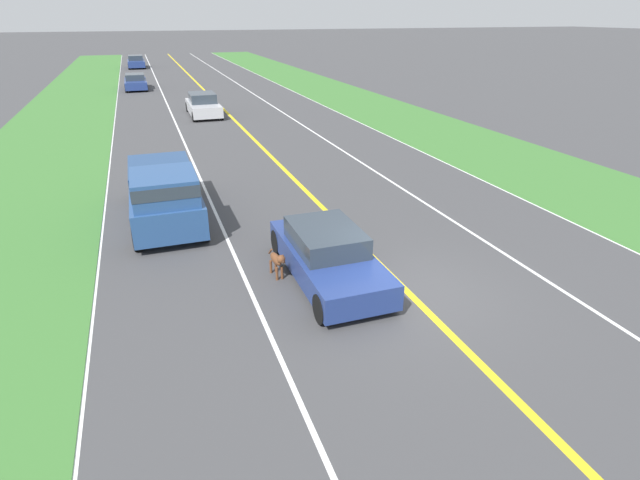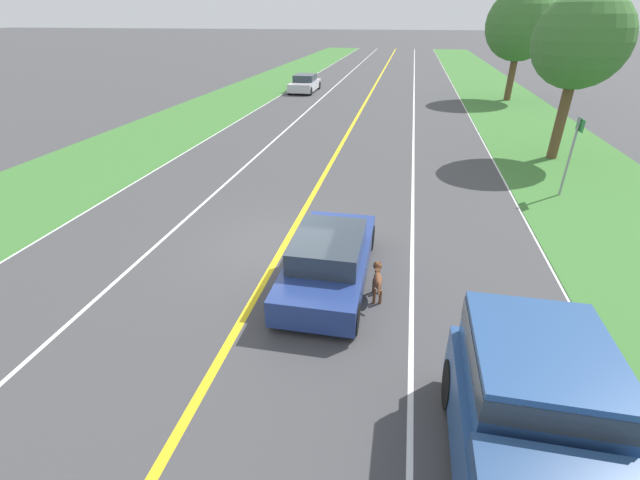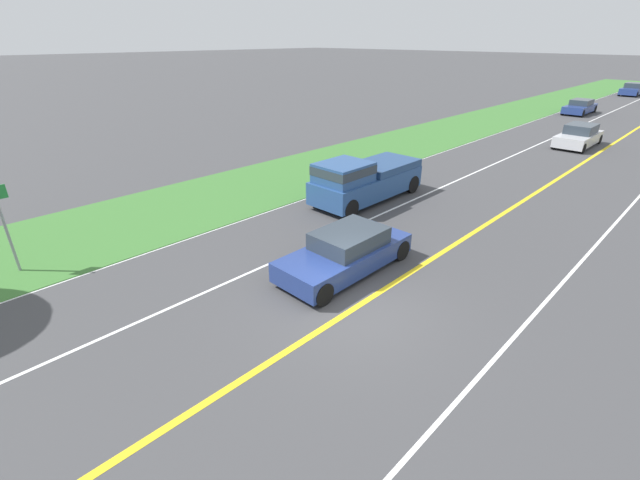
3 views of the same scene
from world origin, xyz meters
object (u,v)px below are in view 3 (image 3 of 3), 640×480
ego_car (346,252)px  car_trailing_mid (580,107)px  dog (327,240)px  pickup_truck (364,179)px  street_sign (3,219)px  car_trailing_near (579,136)px  car_trailing_far (632,90)px

ego_car → car_trailing_mid: (3.92, -37.17, -0.01)m
dog → pickup_truck: pickup_truck is taller
ego_car → street_sign: (7.09, 7.00, 1.10)m
pickup_truck → street_sign: 12.67m
ego_car → car_trailing_near: 22.87m
dog → street_sign: size_ratio=0.38×
ego_car → pickup_truck: (3.50, -5.13, 0.37)m
dog → pickup_truck: (2.33, -4.73, 0.51)m
pickup_truck → car_trailing_near: size_ratio=1.23×
pickup_truck → street_sign: size_ratio=1.98×
street_sign → pickup_truck: bearing=-106.5°
pickup_truck → car_trailing_mid: bearing=-89.3°
ego_car → car_trailing_near: (0.02, -22.87, 0.03)m
dog → car_trailing_near: 22.50m
ego_car → dog: ego_car is taller
pickup_truck → car_trailing_far: bearing=-89.9°
pickup_truck → car_trailing_near: bearing=-101.1°
ego_car → street_sign: street_sign is taller
ego_car → car_trailing_mid: ego_car is taller
ego_car → dog: bearing=-18.8°
car_trailing_mid → street_sign: (3.17, 44.17, 1.12)m
car_trailing_near → car_trailing_mid: 14.82m
car_trailing_far → street_sign: bearing=86.8°
pickup_truck → car_trailing_mid: pickup_truck is taller
dog → street_sign: 9.55m
ego_car → car_trailing_mid: size_ratio=0.97×
car_trailing_far → car_trailing_mid: bearing=88.9°
car_trailing_near → pickup_truck: bearing=78.9°
car_trailing_near → street_sign: bearing=76.7°
car_trailing_near → car_trailing_far: 33.87m
pickup_truck → street_sign: street_sign is taller
pickup_truck → car_trailing_mid: size_ratio=1.18×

